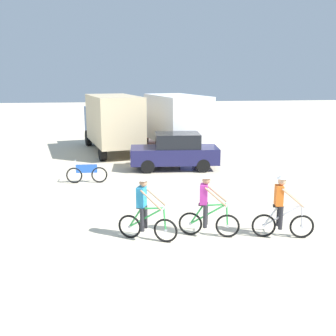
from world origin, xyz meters
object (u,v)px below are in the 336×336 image
Objects in this scene: sedan_parked at (175,151)px; cyclist_cowboy_hat at (207,208)px; cyclist_near_camera at (282,209)px; supply_crate at (188,165)px; box_truck_avon_van at (173,120)px; box_truck_tan_camper at (112,121)px; bicycle_spare at (87,174)px; cyclist_orange_shirt at (145,211)px.

cyclist_cowboy_hat is at bearing -93.03° from sedan_parked.
sedan_parked is 2.38× the size of cyclist_near_camera.
cyclist_cowboy_hat is at bearing -97.19° from supply_crate.
cyclist_cowboy_hat is at bearing -94.75° from box_truck_avon_van.
box_truck_tan_camper is 4.09× the size of bicycle_spare.
box_truck_tan_camper is 13.36m from cyclist_orange_shirt.
box_truck_tan_camper and box_truck_avon_van have the same top height.
cyclist_cowboy_hat reaches higher than supply_crate.
cyclist_orange_shirt is 1.05× the size of bicycle_spare.
cyclist_cowboy_hat is at bearing 168.93° from cyclist_near_camera.
sedan_parked is 0.91m from supply_crate.
box_truck_avon_van is 8.51m from bicycle_spare.
box_truck_tan_camper reaches higher than cyclist_near_camera.
sedan_parked is at bearing 86.97° from cyclist_cowboy_hat.
box_truck_avon_van is 13.69m from cyclist_near_camera.
bicycle_spare is (-5.71, 6.73, -0.45)m from cyclist_near_camera.
sedan_parked is at bearing 26.16° from bicycle_spare.
sedan_parked is 8.37m from cyclist_cowboy_hat.
supply_crate is at bearing 71.34° from cyclist_orange_shirt.
bicycle_spare is (-3.68, 6.34, -0.45)m from cyclist_cowboy_hat.
box_truck_avon_van is at bearing 55.22° from bicycle_spare.
cyclist_near_camera is 8.68m from supply_crate.
cyclist_near_camera is 8.84m from bicycle_spare.
cyclist_orange_shirt is (-2.84, -13.24, -1.03)m from box_truck_avon_van.
cyclist_cowboy_hat is at bearing 0.75° from cyclist_orange_shirt.
box_truck_tan_camper is 3.64m from box_truck_avon_van.
cyclist_orange_shirt reaches higher than sedan_parked.
box_truck_tan_camper is 13.56m from cyclist_cowboy_hat.
sedan_parked is at bearing 75.39° from cyclist_orange_shirt.
box_truck_tan_camper reaches higher than cyclist_orange_shirt.
box_truck_avon_van is 5.29m from supply_crate.
box_truck_avon_van is (3.64, -0.06, 0.00)m from box_truck_tan_camper.
box_truck_tan_camper is 14.45m from cyclist_near_camera.
supply_crate is (2.78, 8.22, -0.63)m from cyclist_orange_shirt.
cyclist_cowboy_hat is at bearing -79.15° from box_truck_tan_camper.
box_truck_tan_camper is at bearing 100.85° from cyclist_cowboy_hat.
box_truck_tan_camper is 1.63× the size of sedan_parked.
sedan_parked is at bearing -58.71° from box_truck_tan_camper.
supply_crate is at bearing 82.81° from cyclist_cowboy_hat.
bicycle_spare is 2.85× the size of supply_crate.
box_truck_avon_van is 1.64× the size of sedan_parked.
cyclist_near_camera is at bearing -79.75° from sedan_parked.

